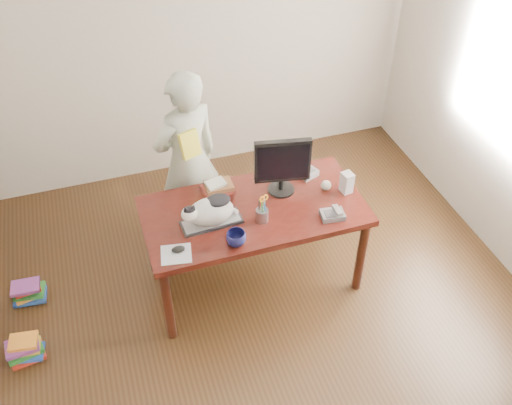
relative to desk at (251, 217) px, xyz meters
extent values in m
plane|color=black|center=(0.00, -0.68, -0.60)|extent=(4.50, 4.50, 0.00)
plane|color=beige|center=(0.00, 1.57, 0.75)|extent=(4.00, 0.00, 4.00)
cube|color=black|center=(0.00, -0.08, 0.12)|extent=(1.60, 0.80, 0.05)
cylinder|color=black|center=(-0.74, -0.42, -0.25)|extent=(0.07, 0.07, 0.70)
cylinder|color=black|center=(0.74, -0.42, -0.25)|extent=(0.07, 0.07, 0.70)
cylinder|color=black|center=(-0.74, 0.26, -0.25)|extent=(0.07, 0.07, 0.70)
cylinder|color=black|center=(0.74, 0.26, -0.25)|extent=(0.07, 0.07, 0.70)
cube|color=black|center=(0.00, 0.28, -0.20)|extent=(1.45, 0.03, 0.50)
cube|color=black|center=(-0.33, -0.13, 0.16)|extent=(0.43, 0.18, 0.02)
cube|color=#AAAAAF|center=(-0.33, -0.13, 0.17)|extent=(0.40, 0.15, 0.00)
ellipsoid|color=silver|center=(-0.33, -0.13, 0.26)|extent=(0.33, 0.22, 0.20)
ellipsoid|color=silver|center=(-0.48, -0.16, 0.30)|extent=(0.12, 0.12, 0.11)
ellipsoid|color=black|center=(-0.48, -0.16, 0.34)|extent=(0.09, 0.08, 0.04)
cone|color=black|center=(-0.51, -0.17, 0.36)|extent=(0.06, 0.06, 0.07)
cone|color=black|center=(-0.45, -0.17, 0.36)|extent=(0.06, 0.05, 0.07)
ellipsoid|color=black|center=(-0.27, -0.13, 0.35)|extent=(0.18, 0.15, 0.04)
cylinder|color=silver|center=(-0.18, -0.08, 0.19)|extent=(0.10, 0.13, 0.05)
cylinder|color=black|center=(0.26, 0.05, 0.16)|extent=(0.23, 0.23, 0.02)
cylinder|color=black|center=(0.26, 0.05, 0.21)|extent=(0.05, 0.05, 0.09)
cube|color=black|center=(0.25, 0.04, 0.43)|extent=(0.41, 0.12, 0.34)
cube|color=black|center=(0.25, 0.01, 0.43)|extent=(0.36, 0.07, 0.29)
cylinder|color=gray|center=(0.02, -0.21, 0.20)|extent=(0.11, 0.11, 0.10)
cylinder|color=black|center=(0.00, -0.21, 0.28)|extent=(0.02, 0.04, 0.15)
cylinder|color=#0B4CA3|center=(0.03, -0.22, 0.28)|extent=(0.02, 0.04, 0.15)
cylinder|color=#B31C19|center=(0.01, -0.20, 0.28)|extent=(0.02, 0.04, 0.15)
cylinder|color=#167019|center=(0.01, -0.23, 0.28)|extent=(0.03, 0.02, 0.15)
cylinder|color=#AFB0B4|center=(0.03, -0.22, 0.29)|extent=(0.02, 0.02, 0.11)
cylinder|color=#AFB0B4|center=(0.03, -0.21, 0.29)|extent=(0.01, 0.03, 0.11)
torus|color=orange|center=(0.01, -0.22, 0.35)|extent=(0.05, 0.03, 0.05)
torus|color=orange|center=(0.04, -0.21, 0.35)|extent=(0.05, 0.03, 0.05)
cube|color=silver|center=(-0.63, -0.35, 0.15)|extent=(0.23, 0.21, 0.00)
ellipsoid|color=black|center=(-0.61, -0.33, 0.17)|extent=(0.10, 0.07, 0.04)
imported|color=#0D0E35|center=(-0.22, -0.38, 0.20)|extent=(0.19, 0.19, 0.11)
cube|color=#5A5A5E|center=(0.50, -0.34, 0.17)|extent=(0.18, 0.14, 0.04)
cube|color=#3F3F42|center=(0.47, -0.34, 0.19)|extent=(0.07, 0.09, 0.01)
cube|color=#AFB0B4|center=(0.54, -0.33, 0.20)|extent=(0.06, 0.14, 0.05)
cube|color=#A3A3A6|center=(0.71, -0.11, 0.23)|extent=(0.09, 0.09, 0.17)
sphere|color=white|center=(0.58, -0.04, 0.19)|extent=(0.08, 0.08, 0.08)
cube|color=#511A15|center=(-0.20, 0.19, 0.17)|extent=(0.24, 0.19, 0.04)
cube|color=#57351D|center=(-0.19, 0.19, 0.20)|extent=(0.20, 0.15, 0.03)
cube|color=silver|center=(-0.21, 0.19, 0.22)|extent=(0.16, 0.14, 0.02)
cube|color=#5A5A5E|center=(0.50, 0.19, 0.17)|extent=(0.19, 0.22, 0.05)
cube|color=#3F3F42|center=(0.51, 0.16, 0.20)|extent=(0.12, 0.12, 0.01)
imported|color=silver|center=(-0.33, 0.59, 0.17)|extent=(0.66, 0.54, 1.55)
cube|color=yellow|center=(-0.33, 0.42, 0.45)|extent=(0.17, 0.13, 0.20)
cube|color=red|center=(-1.75, -0.28, -0.59)|extent=(0.25, 0.19, 0.03)
cube|color=#1C44A8|center=(-1.74, -0.28, -0.56)|extent=(0.23, 0.18, 0.03)
cube|color=#237529|center=(-1.76, -0.27, -0.53)|extent=(0.27, 0.22, 0.03)
cube|color=gold|center=(-1.75, -0.28, -0.49)|extent=(0.21, 0.16, 0.03)
cube|color=#763482|center=(-1.76, -0.29, -0.46)|extent=(0.23, 0.17, 0.03)
cube|color=orange|center=(-1.74, -0.27, -0.43)|extent=(0.21, 0.17, 0.03)
cube|color=#1C44A8|center=(-1.72, 0.27, -0.59)|extent=(0.25, 0.19, 0.03)
cube|color=orange|center=(-1.73, 0.28, -0.55)|extent=(0.22, 0.19, 0.03)
cube|color=#237529|center=(-1.71, 0.27, -0.52)|extent=(0.24, 0.19, 0.03)
cube|color=red|center=(-1.72, 0.28, -0.49)|extent=(0.21, 0.16, 0.03)
cube|color=#763482|center=(-1.73, 0.27, -0.46)|extent=(0.22, 0.17, 0.03)
camera|label=1|loc=(-0.94, -2.98, 2.89)|focal=40.00mm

